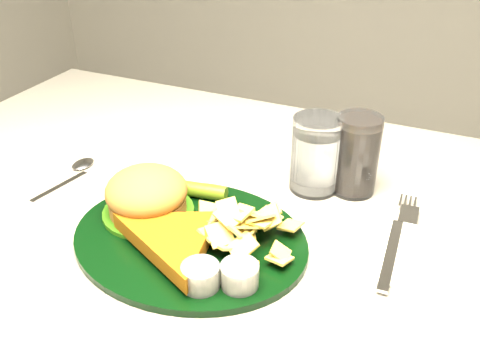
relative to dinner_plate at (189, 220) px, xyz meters
The scene contains 5 objects.
dinner_plate is the anchor object (origin of this frame).
water_glass 0.22m from the dinner_plate, 61.49° to the left, with size 0.07×0.07×0.12m, color silver.
cola_glass 0.27m from the dinner_plate, 52.89° to the left, with size 0.07×0.07×0.12m, color black.
fork_napkin 0.26m from the dinner_plate, 19.25° to the left, with size 0.15×0.19×0.01m, color silver, non-canonical shape.
spoon 0.25m from the dinner_plate, behind, with size 0.04×0.14×0.01m, color silver, non-canonical shape.
Camera 1 is at (0.27, -0.56, 1.18)m, focal length 40.00 mm.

